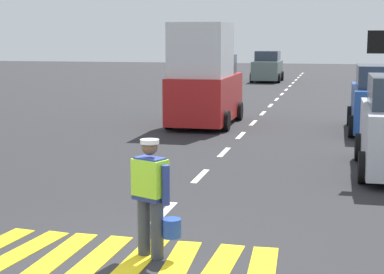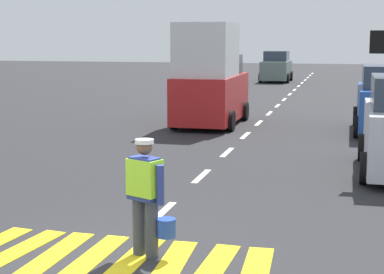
% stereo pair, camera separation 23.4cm
% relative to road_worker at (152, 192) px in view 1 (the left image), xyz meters
% --- Properties ---
extents(ground_plane, '(96.00, 96.00, 0.00)m').
position_rel_road_worker_xyz_m(ground_plane, '(-0.44, 20.47, -0.93)').
color(ground_plane, '#28282B').
extents(crosswalk_stripes, '(4.51, 1.93, 0.01)m').
position_rel_road_worker_xyz_m(crosswalk_stripes, '(-0.44, -0.22, -0.92)').
color(crosswalk_stripes, yellow).
rests_on(crosswalk_stripes, ground).
extents(lane_center_line, '(0.14, 46.40, 0.01)m').
position_rel_road_worker_xyz_m(lane_center_line, '(-0.44, 24.67, -0.93)').
color(lane_center_line, silver).
rests_on(lane_center_line, ground).
extents(road_worker, '(0.76, 0.44, 1.67)m').
position_rel_road_worker_xyz_m(road_worker, '(0.00, 0.00, 0.00)').
color(road_worker, '#383D4C').
rests_on(road_worker, ground).
extents(delivery_truck, '(2.16, 4.60, 3.54)m').
position_rel_road_worker_xyz_m(delivery_truck, '(-2.04, 13.23, 0.68)').
color(delivery_truck, red).
rests_on(delivery_truck, ground).
extents(car_oncoming_third, '(2.07, 4.19, 2.15)m').
position_rel_road_worker_xyz_m(car_oncoming_third, '(-2.32, 36.09, 0.07)').
color(car_oncoming_third, slate).
rests_on(car_oncoming_third, ground).
extents(car_parked_far, '(2.06, 4.38, 2.18)m').
position_rel_road_worker_xyz_m(car_parked_far, '(3.88, 12.94, 0.09)').
color(car_parked_far, '#1E4799').
rests_on(car_parked_far, ground).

